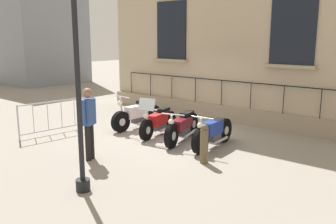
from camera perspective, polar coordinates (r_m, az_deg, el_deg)
name	(u,v)px	position (r m, az deg, el deg)	size (l,w,h in m)	color
ground_plane	(176,135)	(11.20, 1.34, -3.69)	(60.00, 60.00, 0.00)	gray
building_facade	(230,8)	(13.29, 9.76, 15.88)	(0.82, 10.89, 8.15)	tan
motorcycle_white	(137,115)	(12.02, -4.86, -0.51)	(2.13, 0.66, 1.15)	black
motorcycle_red	(158,122)	(11.13, -1.55, -1.53)	(2.03, 0.69, 1.25)	black
motorcycle_maroon	(182,127)	(10.53, 2.27, -2.34)	(2.17, 0.86, 0.93)	black
motorcycle_blue	(213,132)	(9.94, 7.07, -3.20)	(2.05, 0.64, 0.96)	black
lamppost	(77,71)	(6.91, -14.08, 6.25)	(0.34, 0.34, 4.03)	black
crowd_barrier	(55,116)	(11.84, -17.38, -0.57)	(2.33, 0.29, 1.05)	#B7B7BF
bollard	(204,144)	(8.70, 5.71, -4.97)	(0.20, 0.20, 0.95)	brown
pedestrian_standing	(89,119)	(8.98, -12.38, -1.13)	(0.50, 0.34, 1.78)	black
distant_building	(37,24)	(25.98, -19.94, 12.95)	(4.77, 4.99, 7.71)	gray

